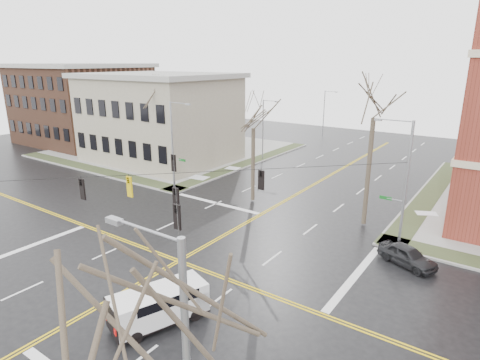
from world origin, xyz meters
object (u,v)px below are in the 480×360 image
Objects in this scene: streetlight_north_a at (264,127)px; tree_ne at (374,110)px; streetlight_north_b at (325,112)px; parked_car_a at (407,256)px; cargo_van at (163,302)px; tree_nw_near at (253,123)px; signal_pole_nw at (173,143)px; tree_nw_far at (162,101)px; signal_pole_ne at (404,179)px.

tree_ne is (18.86, -14.67, 4.95)m from streetlight_north_a.
parked_car_a is at bearing -59.42° from streetlight_north_b.
streetlight_north_b reaches higher than parked_car_a.
tree_nw_near is at bearing 130.25° from cargo_van.
signal_pole_nw is 0.86× the size of tree_nw_near.
tree_ne is (19.53, 1.83, 4.47)m from signal_pole_nw.
signal_pole_nw is 0.74× the size of tree_nw_far.
tree_ne is at bearing -2.01° from tree_nw_far.
cargo_van is 0.41× the size of tree_ne.
signal_pole_ne is at bearing 86.89° from cargo_van.
tree_ne is at bearing -61.45° from streetlight_north_b.
streetlight_north_a is 24.40m from tree_ne.
parked_car_a is (1.45, -3.15, -4.28)m from signal_pole_ne.
parked_car_a is (24.10, -3.15, -4.28)m from signal_pole_nw.
streetlight_north_a is (0.67, 16.50, -0.48)m from signal_pole_nw.
streetlight_north_a is 36.44m from cargo_van.
tree_nw_far reaches higher than signal_pole_nw.
tree_nw_near is at bearing -5.15° from tree_nw_far.
streetlight_north_b is at bearing 103.05° from tree_nw_near.
tree_nw_near is at bearing -178.24° from tree_ne.
signal_pole_ne reaches higher than streetlight_north_a.
parked_car_a is at bearing 77.66° from cargo_van.
parked_car_a is at bearing -11.66° from tree_nw_far.
tree_nw_near is at bearing 9.71° from signal_pole_nw.
tree_nw_far is at bearing 155.61° from cargo_van.
cargo_van is at bearing 169.58° from parked_car_a.
signal_pole_nw is 6.17m from tree_nw_far.
streetlight_north_a is 17.33m from tree_nw_near.
signal_pole_ne is at bearing -36.90° from streetlight_north_a.
parked_car_a is at bearing -65.23° from signal_pole_ne.
streetlight_north_a is 0.61× the size of tree_ne.
signal_pole_nw is at bearing -33.28° from tree_nw_far.
signal_pole_ne is 1.00× the size of signal_pole_nw.
cargo_van is (14.56, -53.24, -3.35)m from streetlight_north_b.
signal_pole_ne is 0.74× the size of tree_nw_far.
streetlight_north_a is at bearing 143.10° from signal_pole_ne.
signal_pole_nw is 16.52m from streetlight_north_a.
parked_car_a is 0.33× the size of tree_nw_far.
tree_nw_far is at bearing 146.72° from signal_pole_nw.
streetlight_north_b is at bearing 90.00° from streetlight_north_a.
signal_pole_ne reaches higher than streetlight_north_b.
signal_pole_nw reaches higher than streetlight_north_a.
signal_pole_nw is at bearing 180.00° from signal_pole_ne.
tree_ne reaches higher than tree_nw_far.
streetlight_north_b is (0.00, 20.00, 0.00)m from streetlight_north_a.
signal_pole_nw is 2.28× the size of parked_car_a.
cargo_van is at bearing -45.18° from tree_nw_far.
signal_pole_ne is 18.71m from cargo_van.
signal_pole_ne is 0.69× the size of tree_ne.
tree_nw_far is 0.93× the size of tree_ne.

